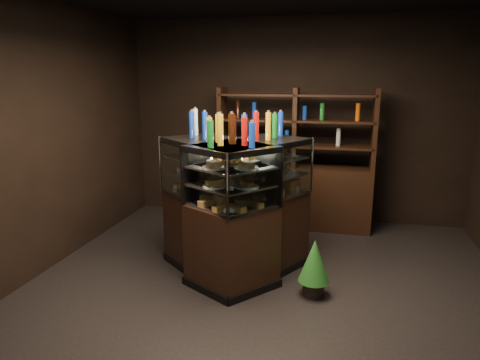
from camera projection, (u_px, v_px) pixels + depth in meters
The scene contains 7 objects.
ground at pixel (264, 290), 4.41m from camera, with size 5.00×5.00×0.00m, color black.
room_shell at pixel (267, 99), 3.95m from camera, with size 5.02×5.02×3.01m.
display_case at pixel (234, 231), 4.69m from camera, with size 1.73×1.53×1.50m.
food_display at pixel (234, 173), 4.54m from camera, with size 1.28×1.17×0.46m.
bottles_top at pixel (233, 128), 4.43m from camera, with size 1.11×1.03×0.30m.
potted_conifer at pixel (314, 260), 4.23m from camera, with size 0.31×0.31×0.67m.
back_shelving at pixel (294, 185), 6.19m from camera, with size 2.19×0.42×2.00m.
Camera 1 is at (0.66, -3.97, 2.14)m, focal length 32.00 mm.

